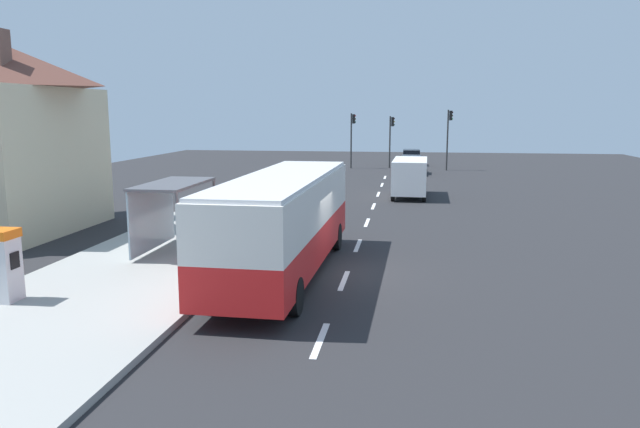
% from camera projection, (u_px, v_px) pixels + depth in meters
% --- Properties ---
extents(ground_plane, '(56.00, 92.00, 0.04)m').
position_uv_depth(ground_plane, '(369.00, 207.00, 33.36)').
color(ground_plane, '#262628').
extents(sidewalk_platform, '(6.20, 30.00, 0.18)m').
position_uv_depth(sidewalk_platform, '(176.00, 249.00, 22.57)').
color(sidewalk_platform, '#999993').
rests_on(sidewalk_platform, ground).
extents(lane_stripe_seg_0, '(0.16, 2.20, 0.01)m').
position_uv_depth(lane_stripe_seg_0, '(320.00, 340.00, 13.81)').
color(lane_stripe_seg_0, silver).
rests_on(lane_stripe_seg_0, ground).
extents(lane_stripe_seg_1, '(0.16, 2.20, 0.01)m').
position_uv_depth(lane_stripe_seg_1, '(344.00, 280.00, 18.69)').
color(lane_stripe_seg_1, silver).
rests_on(lane_stripe_seg_1, ground).
extents(lane_stripe_seg_2, '(0.16, 2.20, 0.01)m').
position_uv_depth(lane_stripe_seg_2, '(358.00, 246.00, 23.57)').
color(lane_stripe_seg_2, silver).
rests_on(lane_stripe_seg_2, ground).
extents(lane_stripe_seg_3, '(0.16, 2.20, 0.01)m').
position_uv_depth(lane_stripe_seg_3, '(367.00, 223.00, 28.44)').
color(lane_stripe_seg_3, silver).
rests_on(lane_stripe_seg_3, ground).
extents(lane_stripe_seg_4, '(0.16, 2.20, 0.01)m').
position_uv_depth(lane_stripe_seg_4, '(373.00, 206.00, 33.32)').
color(lane_stripe_seg_4, silver).
rests_on(lane_stripe_seg_4, ground).
extents(lane_stripe_seg_5, '(0.16, 2.20, 0.01)m').
position_uv_depth(lane_stripe_seg_5, '(378.00, 194.00, 38.19)').
color(lane_stripe_seg_5, silver).
rests_on(lane_stripe_seg_5, ground).
extents(lane_stripe_seg_6, '(0.16, 2.20, 0.01)m').
position_uv_depth(lane_stripe_seg_6, '(382.00, 185.00, 43.07)').
color(lane_stripe_seg_6, silver).
rests_on(lane_stripe_seg_6, ground).
extents(lane_stripe_seg_7, '(0.16, 2.20, 0.01)m').
position_uv_depth(lane_stripe_seg_7, '(385.00, 177.00, 47.94)').
color(lane_stripe_seg_7, silver).
rests_on(lane_stripe_seg_7, ground).
extents(bus, '(2.71, 11.05, 3.21)m').
position_uv_depth(bus, '(284.00, 218.00, 19.03)').
color(bus, red).
rests_on(bus, ground).
extents(white_van, '(2.15, 5.25, 2.30)m').
position_uv_depth(white_van, '(410.00, 175.00, 36.87)').
color(white_van, white).
rests_on(white_van, ground).
extents(sedan_near, '(1.98, 4.47, 1.52)m').
position_uv_depth(sedan_near, '(411.00, 164.00, 50.67)').
color(sedan_near, '#B7B7BC').
rests_on(sedan_near, ground).
extents(sedan_far, '(1.90, 4.43, 1.52)m').
position_uv_depth(sedan_far, '(411.00, 157.00, 58.53)').
color(sedan_far, black).
rests_on(sedan_far, ground).
extents(ticket_machine, '(0.66, 0.76, 1.94)m').
position_uv_depth(ticket_machine, '(5.00, 265.00, 15.96)').
color(ticket_machine, silver).
rests_on(ticket_machine, sidewalk_platform).
extents(recycling_bin_orange, '(0.52, 0.52, 0.95)m').
position_uv_depth(recycling_bin_orange, '(228.00, 239.00, 21.66)').
color(recycling_bin_orange, orange).
rests_on(recycling_bin_orange, sidewalk_platform).
extents(recycling_bin_green, '(0.52, 0.52, 0.95)m').
position_uv_depth(recycling_bin_green, '(234.00, 235.00, 22.34)').
color(recycling_bin_green, green).
rests_on(recycling_bin_green, sidewalk_platform).
extents(recycling_bin_red, '(0.52, 0.52, 0.95)m').
position_uv_depth(recycling_bin_red, '(239.00, 231.00, 23.03)').
color(recycling_bin_red, red).
rests_on(recycling_bin_red, sidewalk_platform).
extents(traffic_light_near_side, '(0.49, 0.28, 5.32)m').
position_uv_depth(traffic_light_near_side, '(449.00, 131.00, 53.10)').
color(traffic_light_near_side, '#2D2D2D').
rests_on(traffic_light_near_side, ground).
extents(traffic_light_far_side, '(0.49, 0.28, 5.00)m').
position_uv_depth(traffic_light_far_side, '(352.00, 132.00, 55.16)').
color(traffic_light_far_side, '#2D2D2D').
rests_on(traffic_light_far_side, ground).
extents(traffic_light_median, '(0.49, 0.28, 4.75)m').
position_uv_depth(traffic_light_median, '(391.00, 134.00, 55.46)').
color(traffic_light_median, '#2D2D2D').
rests_on(traffic_light_median, ground).
extents(bus_shelter, '(1.80, 4.00, 2.50)m').
position_uv_depth(bus_shelter, '(166.00, 199.00, 21.55)').
color(bus_shelter, '#4C4C51').
rests_on(bus_shelter, sidewalk_platform).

